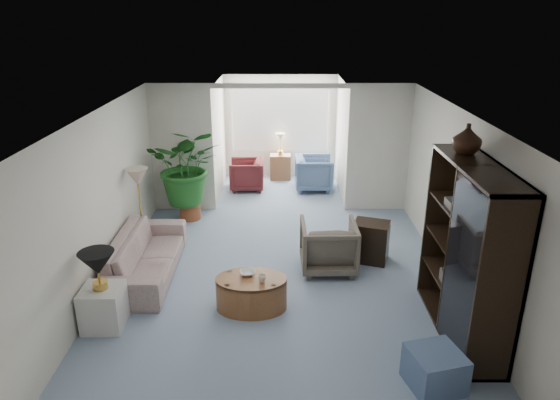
{
  "coord_description": "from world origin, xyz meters",
  "views": [
    {
      "loc": [
        0.01,
        -6.49,
        3.78
      ],
      "look_at": [
        0.0,
        0.6,
        1.1
      ],
      "focal_mm": 32.5,
      "sensor_mm": 36.0,
      "label": 1
    }
  ],
  "objects_px": {
    "framed_picture": "(465,176)",
    "coffee_cup": "(262,279)",
    "coffee_bowl": "(248,273)",
    "sunroom_table": "(280,167)",
    "coffee_table": "(251,293)",
    "plant_pot": "(190,211)",
    "side_table_dark": "(371,241)",
    "entertainment_cabinet": "(468,253)",
    "sunroom_chair_blue": "(314,173)",
    "sofa": "(146,255)",
    "sunroom_chair_maroon": "(247,175)",
    "floor_lamp": "(137,177)",
    "table_lamp": "(97,263)",
    "wingback_chair": "(328,246)",
    "cabinet_urn": "(467,139)",
    "end_table": "(104,307)",
    "ottoman": "(435,369)"
  },
  "relations": [
    {
      "from": "framed_picture",
      "to": "coffee_cup",
      "type": "relative_size",
      "value": 4.61
    },
    {
      "from": "coffee_bowl",
      "to": "sunroom_table",
      "type": "distance_m",
      "value": 5.49
    },
    {
      "from": "framed_picture",
      "to": "coffee_table",
      "type": "relative_size",
      "value": 0.53
    },
    {
      "from": "plant_pot",
      "to": "side_table_dark",
      "type": "bearing_deg",
      "value": -28.41
    },
    {
      "from": "side_table_dark",
      "to": "entertainment_cabinet",
      "type": "bearing_deg",
      "value": -67.37
    },
    {
      "from": "sunroom_chair_blue",
      "to": "sofa",
      "type": "bearing_deg",
      "value": 143.79
    },
    {
      "from": "sunroom_table",
      "to": "coffee_table",
      "type": "bearing_deg",
      "value": -93.93
    },
    {
      "from": "sunroom_chair_blue",
      "to": "sunroom_chair_maroon",
      "type": "relative_size",
      "value": 1.11
    },
    {
      "from": "framed_picture",
      "to": "side_table_dark",
      "type": "relative_size",
      "value": 0.77
    },
    {
      "from": "floor_lamp",
      "to": "plant_pot",
      "type": "distance_m",
      "value": 1.76
    },
    {
      "from": "table_lamp",
      "to": "coffee_table",
      "type": "xyz_separation_m",
      "value": [
        1.83,
        0.42,
        -0.67
      ]
    },
    {
      "from": "coffee_table",
      "to": "sunroom_chair_maroon",
      "type": "height_order",
      "value": "sunroom_chair_maroon"
    },
    {
      "from": "framed_picture",
      "to": "floor_lamp",
      "type": "relative_size",
      "value": 1.39
    },
    {
      "from": "sunroom_chair_maroon",
      "to": "side_table_dark",
      "type": "bearing_deg",
      "value": 31.88
    },
    {
      "from": "wingback_chair",
      "to": "sunroom_table",
      "type": "xyz_separation_m",
      "value": [
        -0.74,
        4.47,
        -0.1
      ]
    },
    {
      "from": "sofa",
      "to": "coffee_table",
      "type": "distance_m",
      "value": 1.88
    },
    {
      "from": "cabinet_urn",
      "to": "coffee_bowl",
      "type": "bearing_deg",
      "value": 177.98
    },
    {
      "from": "side_table_dark",
      "to": "wingback_chair",
      "type": "bearing_deg",
      "value": -156.8
    },
    {
      "from": "entertainment_cabinet",
      "to": "sunroom_chair_blue",
      "type": "relative_size",
      "value": 2.63
    },
    {
      "from": "floor_lamp",
      "to": "coffee_cup",
      "type": "relative_size",
      "value": 3.32
    },
    {
      "from": "sofa",
      "to": "floor_lamp",
      "type": "relative_size",
      "value": 6.09
    },
    {
      "from": "coffee_table",
      "to": "coffee_cup",
      "type": "bearing_deg",
      "value": -33.69
    },
    {
      "from": "floor_lamp",
      "to": "coffee_cup",
      "type": "distance_m",
      "value": 2.95
    },
    {
      "from": "end_table",
      "to": "ottoman",
      "type": "xyz_separation_m",
      "value": [
        3.86,
        -1.09,
        -0.06
      ]
    },
    {
      "from": "wingback_chair",
      "to": "entertainment_cabinet",
      "type": "xyz_separation_m",
      "value": [
        1.49,
        -1.59,
        0.69
      ]
    },
    {
      "from": "coffee_cup",
      "to": "ottoman",
      "type": "height_order",
      "value": "coffee_cup"
    },
    {
      "from": "wingback_chair",
      "to": "ottoman",
      "type": "height_order",
      "value": "wingback_chair"
    },
    {
      "from": "table_lamp",
      "to": "plant_pot",
      "type": "xyz_separation_m",
      "value": [
        0.49,
        3.54,
        -0.73
      ]
    },
    {
      "from": "table_lamp",
      "to": "entertainment_cabinet",
      "type": "relative_size",
      "value": 0.2
    },
    {
      "from": "framed_picture",
      "to": "floor_lamp",
      "type": "height_order",
      "value": "framed_picture"
    },
    {
      "from": "coffee_bowl",
      "to": "ottoman",
      "type": "height_order",
      "value": "coffee_bowl"
    },
    {
      "from": "end_table",
      "to": "side_table_dark",
      "type": "relative_size",
      "value": 0.84
    },
    {
      "from": "sunroom_chair_maroon",
      "to": "sofa",
      "type": "bearing_deg",
      "value": -18.82
    },
    {
      "from": "entertainment_cabinet",
      "to": "framed_picture",
      "type": "bearing_deg",
      "value": 77.08
    },
    {
      "from": "coffee_bowl",
      "to": "entertainment_cabinet",
      "type": "height_order",
      "value": "entertainment_cabinet"
    },
    {
      "from": "sofa",
      "to": "coffee_bowl",
      "type": "height_order",
      "value": "sofa"
    },
    {
      "from": "framed_picture",
      "to": "wingback_chair",
      "type": "xyz_separation_m",
      "value": [
        -1.72,
        0.59,
        -1.31
      ]
    },
    {
      "from": "plant_pot",
      "to": "sunroom_table",
      "type": "height_order",
      "value": "sunroom_table"
    },
    {
      "from": "coffee_table",
      "to": "wingback_chair",
      "type": "height_order",
      "value": "wingback_chair"
    },
    {
      "from": "coffee_bowl",
      "to": "sunroom_chair_maroon",
      "type": "distance_m",
      "value": 4.73
    },
    {
      "from": "coffee_table",
      "to": "side_table_dark",
      "type": "bearing_deg",
      "value": 37.52
    },
    {
      "from": "coffee_cup",
      "to": "wingback_chair",
      "type": "height_order",
      "value": "wingback_chair"
    },
    {
      "from": "sofa",
      "to": "sunroom_chair_maroon",
      "type": "xyz_separation_m",
      "value": [
        1.27,
        3.89,
        0.02
      ]
    },
    {
      "from": "cabinet_urn",
      "to": "wingback_chair",
      "type": "bearing_deg",
      "value": 143.73
    },
    {
      "from": "table_lamp",
      "to": "sunroom_chair_blue",
      "type": "bearing_deg",
      "value": 60.48
    },
    {
      "from": "end_table",
      "to": "coffee_table",
      "type": "bearing_deg",
      "value": 12.99
    },
    {
      "from": "coffee_table",
      "to": "coffee_bowl",
      "type": "bearing_deg",
      "value": 116.57
    },
    {
      "from": "floor_lamp",
      "to": "wingback_chair",
      "type": "distance_m",
      "value": 3.25
    },
    {
      "from": "coffee_cup",
      "to": "sunroom_chair_blue",
      "type": "height_order",
      "value": "sunroom_chair_blue"
    },
    {
      "from": "floor_lamp",
      "to": "side_table_dark",
      "type": "height_order",
      "value": "floor_lamp"
    }
  ]
}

